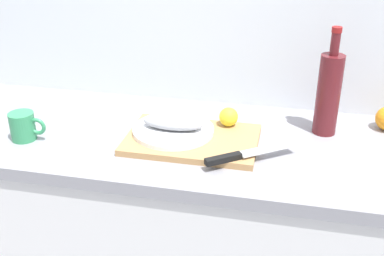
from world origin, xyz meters
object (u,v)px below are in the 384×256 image
object	(u,v)px
coffee_mug_0	(24,126)
cutting_board	(192,140)
white_plate	(173,130)
chef_knife	(240,155)
lemon_0	(229,117)
wine_bottle	(329,93)
fish_fillet	(173,123)

from	to	relation	value
coffee_mug_0	cutting_board	bearing A→B (deg)	9.77
white_plate	chef_knife	xyz separation A→B (m)	(0.23, -0.12, 0.00)
white_plate	coffee_mug_0	size ratio (longest dim) A/B	2.16
lemon_0	coffee_mug_0	xyz separation A→B (m)	(-0.62, -0.19, -0.01)
lemon_0	wine_bottle	bearing A→B (deg)	10.52
lemon_0	wine_bottle	xyz separation A→B (m)	(0.30, 0.06, 0.09)
wine_bottle	coffee_mug_0	xyz separation A→B (m)	(-0.92, -0.25, -0.09)
coffee_mug_0	lemon_0	bearing A→B (deg)	17.48
lemon_0	coffee_mug_0	world-z (taller)	coffee_mug_0
white_plate	fish_fillet	xyz separation A→B (m)	(0.00, 0.00, 0.03)
chef_knife	lemon_0	world-z (taller)	lemon_0
cutting_board	lemon_0	bearing A→B (deg)	46.96
cutting_board	fish_fillet	bearing A→B (deg)	164.44
cutting_board	white_plate	distance (m)	0.07
chef_knife	lemon_0	xyz separation A→B (m)	(-0.06, 0.21, 0.02)
fish_fillet	white_plate	bearing A→B (deg)	0.00
cutting_board	white_plate	size ratio (longest dim) A/B	1.58
fish_fillet	lemon_0	distance (m)	0.18
white_plate	cutting_board	bearing A→B (deg)	-15.56
white_plate	lemon_0	bearing A→B (deg)	28.22
chef_knife	coffee_mug_0	world-z (taller)	coffee_mug_0
white_plate	lemon_0	world-z (taller)	lemon_0
chef_knife	wine_bottle	size ratio (longest dim) A/B	0.73
cutting_board	coffee_mug_0	xyz separation A→B (m)	(-0.52, -0.09, 0.03)
chef_knife	cutting_board	bearing A→B (deg)	112.22
fish_fillet	wine_bottle	size ratio (longest dim) A/B	0.56
lemon_0	chef_knife	bearing A→B (deg)	-72.68
white_plate	fish_fillet	size ratio (longest dim) A/B	1.33
chef_knife	coffee_mug_0	bearing A→B (deg)	143.16
fish_fillet	wine_bottle	xyz separation A→B (m)	(0.47, 0.14, 0.08)
cutting_board	chef_knife	xyz separation A→B (m)	(0.16, -0.10, 0.02)
chef_knife	wine_bottle	world-z (taller)	wine_bottle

